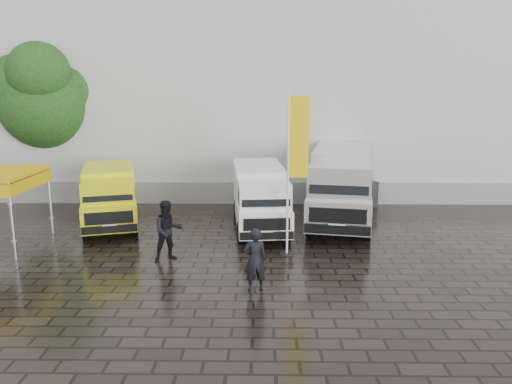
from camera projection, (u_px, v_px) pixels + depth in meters
ground at (286, 263)px, 15.30m from camera, size 120.00×120.00×0.00m
exhibition_hall at (309, 75)px, 29.68m from camera, size 44.00×16.00×12.00m
hall_plinth at (322, 193)px, 22.94m from camera, size 44.00×0.15×1.00m
van_yellow at (110, 198)px, 19.11m from camera, size 3.15×5.20×2.25m
van_white at (260, 199)px, 18.78m from camera, size 2.29×5.54×2.34m
van_silver at (341, 187)px, 19.56m from camera, size 3.41×6.97×2.89m
flagpole at (294, 164)px, 15.50m from camera, size 0.88×0.50×5.24m
tree at (44, 97)px, 22.93m from camera, size 4.18×4.22×7.50m
wheelie_bin at (369, 194)px, 22.52m from camera, size 0.79×0.79×1.12m
person_front at (255, 260)px, 13.06m from camera, size 0.69×0.52×1.71m
person_tent at (168, 230)px, 15.41m from camera, size 1.13×1.02×1.89m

